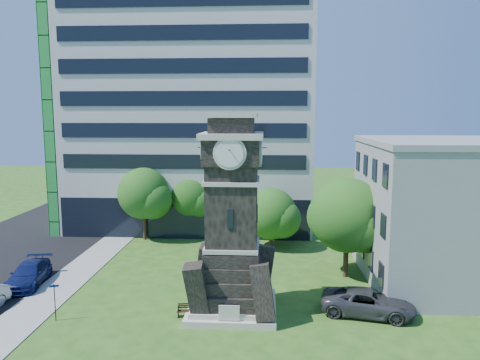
# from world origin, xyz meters

# --- Properties ---
(ground) EXTENTS (160.00, 160.00, 0.00)m
(ground) POSITION_xyz_m (0.00, 0.00, 0.00)
(ground) COLOR #275117
(ground) RESTS_ON ground
(sidewalk) EXTENTS (3.00, 70.00, 0.06)m
(sidewalk) POSITION_xyz_m (-9.50, 5.00, 0.03)
(sidewalk) COLOR gray
(sidewalk) RESTS_ON ground
(clock_tower) EXTENTS (5.40, 5.40, 12.22)m
(clock_tower) POSITION_xyz_m (3.00, 2.00, 5.28)
(clock_tower) COLOR beige
(clock_tower) RESTS_ON ground
(office_tall) EXTENTS (26.20, 15.11, 28.60)m
(office_tall) POSITION_xyz_m (-3.20, 25.84, 14.22)
(office_tall) COLOR silver
(office_tall) RESTS_ON ground
(office_low) EXTENTS (15.20, 12.20, 10.40)m
(office_low) POSITION_xyz_m (19.97, 8.00, 5.21)
(office_low) COLOR gray
(office_low) RESTS_ON ground
(car_street_north) EXTENTS (2.95, 5.58, 1.54)m
(car_street_north) POSITION_xyz_m (-11.95, 5.53, 0.77)
(car_street_north) COLOR #131C53
(car_street_north) RESTS_ON ground
(car_east_lot) EXTENTS (6.03, 3.71, 1.56)m
(car_east_lot) POSITION_xyz_m (11.33, 1.83, 0.78)
(car_east_lot) COLOR #414145
(car_east_lot) RESTS_ON ground
(park_bench) EXTENTS (1.64, 0.44, 0.85)m
(park_bench) POSITION_xyz_m (0.58, 0.89, 0.45)
(park_bench) COLOR black
(park_bench) RESTS_ON ground
(street_sign) EXTENTS (0.55, 0.05, 2.28)m
(street_sign) POSITION_xyz_m (-7.38, -0.11, 1.42)
(street_sign) COLOR black
(street_sign) RESTS_ON ground
(tree_nw) EXTENTS (5.49, 4.99, 7.05)m
(tree_nw) POSITION_xyz_m (-6.74, 18.07, 4.37)
(tree_nw) COLOR #332114
(tree_nw) RESTS_ON ground
(tree_nc) EXTENTS (5.20, 4.73, 6.42)m
(tree_nc) POSITION_xyz_m (-2.38, 19.99, 3.89)
(tree_nc) COLOR #332114
(tree_nc) RESTS_ON ground
(tree_ne) EXTENTS (5.14, 4.67, 5.54)m
(tree_ne) POSITION_xyz_m (5.54, 15.80, 3.08)
(tree_ne) COLOR #332114
(tree_ne) RESTS_ON ground
(tree_east) EXTENTS (6.13, 5.57, 7.52)m
(tree_east) POSITION_xyz_m (11.14, 8.61, 4.54)
(tree_east) COLOR #332114
(tree_east) RESTS_ON ground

